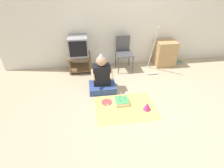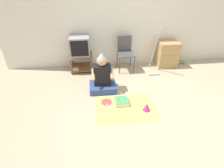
# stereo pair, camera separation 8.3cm
# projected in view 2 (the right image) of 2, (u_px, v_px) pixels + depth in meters

# --- Properties ---
(ground_plane) EXTENTS (16.00, 16.00, 0.00)m
(ground_plane) POSITION_uv_depth(u_px,v_px,m) (147.00, 114.00, 3.21)
(ground_plane) COLOR tan
(wall_back) EXTENTS (6.40, 0.06, 2.55)m
(wall_back) POSITION_uv_depth(u_px,v_px,m) (128.00, 16.00, 4.31)
(wall_back) COLOR white
(wall_back) RESTS_ON ground_plane
(tv_stand) EXTENTS (0.56, 0.51, 0.42)m
(tv_stand) POSITION_uv_depth(u_px,v_px,m) (81.00, 61.00, 4.51)
(tv_stand) COLOR brown
(tv_stand) RESTS_ON ground_plane
(tv) EXTENTS (0.47, 0.47, 0.48)m
(tv) POSITION_uv_depth(u_px,v_px,m) (80.00, 46.00, 4.29)
(tv) COLOR #99999E
(tv) RESTS_ON tv_stand
(folding_chair) EXTENTS (0.42, 0.43, 0.85)m
(folding_chair) POSITION_uv_depth(u_px,v_px,m) (125.00, 51.00, 4.45)
(folding_chair) COLOR #4C4C51
(folding_chair) RESTS_ON ground_plane
(cardboard_box_stack) EXTENTS (0.53, 0.44, 0.67)m
(cardboard_box_stack) POSITION_uv_depth(u_px,v_px,m) (167.00, 54.00, 4.70)
(cardboard_box_stack) COLOR tan
(cardboard_box_stack) RESTS_ON ground_plane
(dust_mop) EXTENTS (0.28, 0.44, 1.18)m
(dust_mop) POSITION_uv_depth(u_px,v_px,m) (154.00, 61.00, 4.33)
(dust_mop) COLOR #B2ADA3
(dust_mop) RESTS_ON ground_plane
(book_pile) EXTENTS (0.20, 0.15, 0.07)m
(book_pile) POSITION_uv_depth(u_px,v_px,m) (180.00, 63.00, 4.92)
(book_pile) COLOR beige
(book_pile) RESTS_ON ground_plane
(person_seated) EXTENTS (0.57, 0.43, 0.86)m
(person_seated) POSITION_uv_depth(u_px,v_px,m) (102.00, 78.00, 3.73)
(person_seated) COLOR #334C8C
(person_seated) RESTS_ON ground_plane
(party_cloth) EXTENTS (1.15, 0.83, 0.01)m
(party_cloth) POSITION_uv_depth(u_px,v_px,m) (125.00, 108.00, 3.35)
(party_cloth) COLOR #EAD666
(party_cloth) RESTS_ON ground_plane
(birthday_cake) EXTENTS (0.26, 0.26, 0.15)m
(birthday_cake) POSITION_uv_depth(u_px,v_px,m) (121.00, 101.00, 3.44)
(birthday_cake) COLOR #F4E0C6
(birthday_cake) RESTS_ON party_cloth
(party_hat_blue) EXTENTS (0.14, 0.14, 0.15)m
(party_hat_blue) POSITION_uv_depth(u_px,v_px,m) (147.00, 107.00, 3.25)
(party_hat_blue) COLOR #CC338C
(party_hat_blue) RESTS_ON party_cloth
(paper_plate) EXTENTS (0.21, 0.21, 0.01)m
(paper_plate) POSITION_uv_depth(u_px,v_px,m) (107.00, 102.00, 3.48)
(paper_plate) COLOR #D84C4C
(paper_plate) RESTS_ON party_cloth
(plastic_spoon_near) EXTENTS (0.06, 0.14, 0.01)m
(plastic_spoon_near) POSITION_uv_depth(u_px,v_px,m) (107.00, 105.00, 3.41)
(plastic_spoon_near) COLOR white
(plastic_spoon_near) RESTS_ON party_cloth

